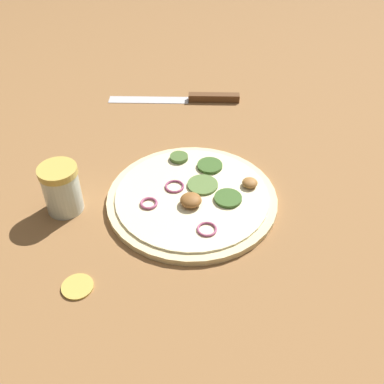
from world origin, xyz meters
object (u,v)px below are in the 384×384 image
(spice_jar, at_px, (62,189))
(loose_cap, at_px, (77,286))
(knife, at_px, (197,98))
(pizza, at_px, (193,197))

(spice_jar, xyz_separation_m, loose_cap, (0.01, 0.18, -0.04))
(knife, distance_m, spice_jar, 0.45)
(pizza, bearing_deg, loose_cap, 29.41)
(knife, bearing_deg, loose_cap, 73.20)
(loose_cap, bearing_deg, knife, -127.11)
(spice_jar, bearing_deg, knife, -140.57)
(knife, bearing_deg, pizza, 89.62)
(loose_cap, bearing_deg, pizza, -150.59)
(knife, xyz_separation_m, loose_cap, (0.35, 0.46, -0.00))
(pizza, height_order, knife, pizza)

